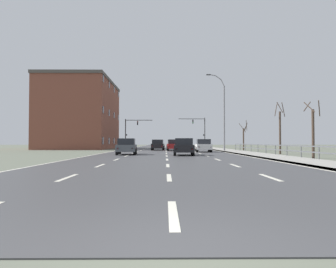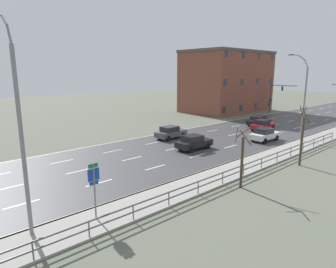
{
  "view_description": "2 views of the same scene",
  "coord_description": "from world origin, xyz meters",
  "px_view_note": "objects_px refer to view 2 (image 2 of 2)",
  "views": [
    {
      "loc": [
        -0.14,
        -3.35,
        1.26
      ],
      "look_at": [
        0.5,
        64.92,
        2.96
      ],
      "focal_mm": 33.24,
      "sensor_mm": 36.0,
      "label": 1
    },
    {
      "loc": [
        22.21,
        2.94,
        8.16
      ],
      "look_at": [
        0.0,
        22.83,
        1.76
      ],
      "focal_mm": 31.22,
      "sensor_mm": 36.0,
      "label": 2
    }
  ],
  "objects_px": {
    "brick_building": "(227,81)",
    "highway_sign": "(94,184)",
    "traffic_signal_left": "(275,94)",
    "car_near_right": "(259,121)",
    "car_far_right": "(265,134)",
    "car_distant": "(171,132)",
    "car_far_left": "(194,142)",
    "street_lamp_foreground": "(20,132)",
    "street_lamp_midground": "(303,100)",
    "car_near_left": "(263,125)"
  },
  "relations": [
    {
      "from": "car_distant",
      "to": "car_near_right",
      "type": "bearing_deg",
      "value": 77.76
    },
    {
      "from": "street_lamp_foreground",
      "to": "car_near_right",
      "type": "distance_m",
      "value": 36.98
    },
    {
      "from": "traffic_signal_left",
      "to": "car_far_left",
      "type": "height_order",
      "value": "traffic_signal_left"
    },
    {
      "from": "brick_building",
      "to": "highway_sign",
      "type": "bearing_deg",
      "value": -61.1
    },
    {
      "from": "car_far_right",
      "to": "car_far_left",
      "type": "xyz_separation_m",
      "value": [
        -2.95,
        -9.22,
        0.0
      ]
    },
    {
      "from": "car_far_left",
      "to": "car_near_left",
      "type": "xyz_separation_m",
      "value": [
        -0.53,
        14.65,
        0.0
      ]
    },
    {
      "from": "street_lamp_midground",
      "to": "car_far_right",
      "type": "relative_size",
      "value": 2.44
    },
    {
      "from": "street_lamp_foreground",
      "to": "car_far_right",
      "type": "relative_size",
      "value": 2.62
    },
    {
      "from": "street_lamp_midground",
      "to": "car_far_left",
      "type": "bearing_deg",
      "value": -115.92
    },
    {
      "from": "car_far_right",
      "to": "car_far_left",
      "type": "height_order",
      "value": "same"
    },
    {
      "from": "street_lamp_foreground",
      "to": "brick_building",
      "type": "relative_size",
      "value": 0.6
    },
    {
      "from": "street_lamp_foreground",
      "to": "highway_sign",
      "type": "xyz_separation_m",
      "value": [
        0.93,
        3.18,
        -3.2
      ]
    },
    {
      "from": "street_lamp_foreground",
      "to": "car_distant",
      "type": "height_order",
      "value": "street_lamp_foreground"
    },
    {
      "from": "car_far_left",
      "to": "traffic_signal_left",
      "type": "bearing_deg",
      "value": 106.86
    },
    {
      "from": "highway_sign",
      "to": "brick_building",
      "type": "distance_m",
      "value": 49.28
    },
    {
      "from": "street_lamp_foreground",
      "to": "car_far_right",
      "type": "xyz_separation_m",
      "value": [
        -2.94,
        27.58,
        -4.55
      ]
    },
    {
      "from": "street_lamp_midground",
      "to": "car_near_right",
      "type": "height_order",
      "value": "street_lamp_midground"
    },
    {
      "from": "highway_sign",
      "to": "car_far_left",
      "type": "relative_size",
      "value": 0.8
    },
    {
      "from": "traffic_signal_left",
      "to": "car_near_right",
      "type": "height_order",
      "value": "traffic_signal_left"
    },
    {
      "from": "highway_sign",
      "to": "car_near_left",
      "type": "relative_size",
      "value": 0.81
    },
    {
      "from": "car_far_right",
      "to": "car_distant",
      "type": "distance_m",
      "value": 11.3
    },
    {
      "from": "highway_sign",
      "to": "car_near_left",
      "type": "bearing_deg",
      "value": 103.86
    },
    {
      "from": "street_lamp_midground",
      "to": "traffic_signal_left",
      "type": "distance_m",
      "value": 24.9
    },
    {
      "from": "street_lamp_midground",
      "to": "highway_sign",
      "type": "distance_m",
      "value": 27.43
    },
    {
      "from": "car_far_left",
      "to": "car_near_right",
      "type": "bearing_deg",
      "value": 101.33
    },
    {
      "from": "car_far_right",
      "to": "car_distant",
      "type": "height_order",
      "value": "same"
    },
    {
      "from": "car_near_left",
      "to": "car_near_right",
      "type": "bearing_deg",
      "value": 128.42
    },
    {
      "from": "highway_sign",
      "to": "car_far_left",
      "type": "height_order",
      "value": "highway_sign"
    },
    {
      "from": "car_near_right",
      "to": "car_distant",
      "type": "distance_m",
      "value": 15.9
    },
    {
      "from": "car_far_right",
      "to": "car_near_left",
      "type": "bearing_deg",
      "value": 124.93
    },
    {
      "from": "street_lamp_midground",
      "to": "car_near_left",
      "type": "relative_size",
      "value": 2.45
    },
    {
      "from": "brick_building",
      "to": "car_distant",
      "type": "bearing_deg",
      "value": -66.31
    },
    {
      "from": "car_distant",
      "to": "car_far_left",
      "type": "xyz_separation_m",
      "value": [
        5.42,
        -1.63,
        0.0
      ]
    },
    {
      "from": "street_lamp_foreground",
      "to": "car_far_right",
      "type": "height_order",
      "value": "street_lamp_foreground"
    },
    {
      "from": "street_lamp_foreground",
      "to": "street_lamp_midground",
      "type": "height_order",
      "value": "street_lamp_foreground"
    },
    {
      "from": "car_distant",
      "to": "street_lamp_foreground",
      "type": "bearing_deg",
      "value": -63.16
    },
    {
      "from": "car_near_right",
      "to": "car_far_right",
      "type": "bearing_deg",
      "value": -52.48
    },
    {
      "from": "car_near_right",
      "to": "car_far_left",
      "type": "bearing_deg",
      "value": -78.65
    },
    {
      "from": "street_lamp_foreground",
      "to": "car_near_right",
      "type": "height_order",
      "value": "street_lamp_foreground"
    },
    {
      "from": "highway_sign",
      "to": "car_near_right",
      "type": "relative_size",
      "value": 0.8
    },
    {
      "from": "car_far_right",
      "to": "car_distant",
      "type": "bearing_deg",
      "value": -135.49
    },
    {
      "from": "car_distant",
      "to": "traffic_signal_left",
      "type": "bearing_deg",
      "value": 92.98
    },
    {
      "from": "traffic_signal_left",
      "to": "car_near_right",
      "type": "xyz_separation_m",
      "value": [
        5.68,
        -15.11,
        -3.02
      ]
    },
    {
      "from": "street_lamp_foreground",
      "to": "car_far_left",
      "type": "bearing_deg",
      "value": 107.8
    },
    {
      "from": "street_lamp_foreground",
      "to": "car_distant",
      "type": "relative_size",
      "value": 2.61
    },
    {
      "from": "street_lamp_midground",
      "to": "car_distant",
      "type": "xyz_separation_m",
      "value": [
        -11.29,
        -10.46,
        -4.17
      ]
    },
    {
      "from": "traffic_signal_left",
      "to": "car_far_right",
      "type": "distance_m",
      "value": 26.02
    },
    {
      "from": "car_far_left",
      "to": "brick_building",
      "type": "relative_size",
      "value": 0.23
    },
    {
      "from": "car_far_right",
      "to": "brick_building",
      "type": "height_order",
      "value": "brick_building"
    },
    {
      "from": "car_near_left",
      "to": "traffic_signal_left",
      "type": "bearing_deg",
      "value": 112.39
    }
  ]
}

